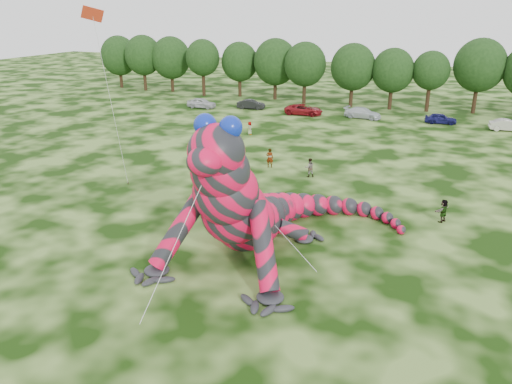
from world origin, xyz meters
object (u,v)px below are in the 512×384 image
object	(u,v)px
spectator_0	(270,158)
inflatable_gecko	(253,175)
tree_8	(392,79)
tree_0	(120,62)
tree_9	(430,82)
spectator_1	(310,168)
tree_4	(240,69)
car_2	(304,110)
car_3	(363,113)
spectator_4	(250,128)
tree_3	(203,68)
car_4	(441,118)
tree_7	(352,75)
spectator_5	(443,211)
tree_1	(144,63)
tree_10	(478,76)
flying_kite	(95,28)
tree_5	(275,69)
tree_2	(171,64)
car_1	(251,104)
car_5	(508,125)
car_0	(202,103)
tree_6	(305,73)

from	to	relation	value
spectator_0	inflatable_gecko	bearing A→B (deg)	97.77
tree_8	tree_0	bearing A→B (deg)	177.44
tree_9	spectator_0	xyz separation A→B (m)	(-11.58, -34.14, -3.40)
inflatable_gecko	spectator_1	size ratio (longest dim) A/B	10.86
tree_4	car_2	size ratio (longest dim) A/B	1.69
car_3	spectator_4	bearing A→B (deg)	150.81
tree_3	spectator_0	xyz separation A→B (m)	(25.20, -33.86, -3.78)
tree_4	tree_8	distance (m)	25.48
car_4	spectator_4	size ratio (longest dim) A/B	2.59
inflatable_gecko	tree_7	xyz separation A→B (m)	(-4.44, 49.28, 0.04)
tree_0	car_3	world-z (taller)	tree_0
tree_3	tree_8	distance (m)	31.50
inflatable_gecko	tree_8	bearing A→B (deg)	89.48
tree_3	spectator_5	world-z (taller)	tree_3
tree_4	car_3	distance (m)	25.20
car_4	spectator_0	xyz separation A→B (m)	(-13.98, -26.35, 0.25)
tree_3	tree_9	distance (m)	36.79
inflatable_gecko	spectator_1	world-z (taller)	inflatable_gecko
spectator_4	car_2	bearing A→B (deg)	-43.13
tree_8	car_3	distance (m)	9.15
car_2	spectator_5	world-z (taller)	spectator_5
tree_1	tree_10	xyz separation A→B (m)	(55.75, 0.53, 0.35)
flying_kite	tree_0	distance (m)	61.63
tree_8	car_4	bearing A→B (deg)	-44.08
tree_9	tree_5	bearing A→B (deg)	177.42
car_2	tree_2	bearing A→B (deg)	66.88
tree_7	spectator_5	bearing A→B (deg)	-69.05
tree_4	car_4	distance (m)	34.56
car_1	tree_3	bearing A→B (deg)	48.33
tree_4	car_1	bearing A→B (deg)	-57.26
car_5	spectator_0	bearing A→B (deg)	131.74
tree_2	spectator_4	world-z (taller)	tree_2
car_0	car_4	bearing A→B (deg)	-86.51
tree_7	car_4	world-z (taller)	tree_7
tree_0	car_0	world-z (taller)	tree_0
tree_7	spectator_5	xyz separation A→B (m)	(15.66, -40.90, -3.89)
car_0	spectator_5	bearing A→B (deg)	-131.24
tree_1	car_5	world-z (taller)	tree_1
car_4	tree_9	bearing A→B (deg)	10.37
tree_5	car_5	bearing A→B (deg)	-16.17
tree_5	tree_8	bearing A→B (deg)	-4.39
tree_9	car_3	size ratio (longest dim) A/B	1.72
tree_7	car_1	size ratio (longest dim) A/B	2.27
tree_8	spectator_4	xyz separation A→B (m)	(-13.22, -22.50, -3.69)
spectator_1	spectator_4	bearing A→B (deg)	-77.49
car_1	spectator_5	bearing A→B (deg)	-147.73
inflatable_gecko	car_0	bearing A→B (deg)	123.57
car_2	spectator_1	bearing A→B (deg)	-163.87
tree_6	tree_10	world-z (taller)	tree_10
flying_kite	tree_5	bearing A→B (deg)	95.35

